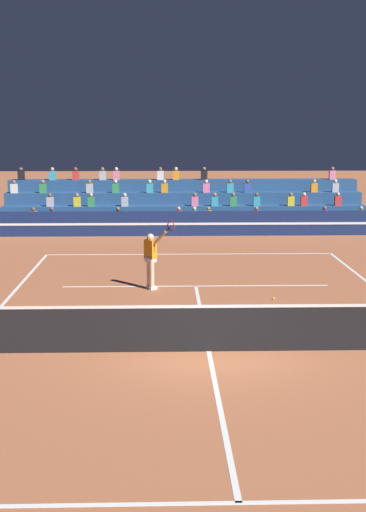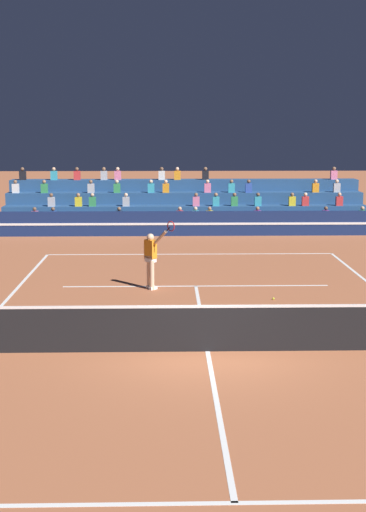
% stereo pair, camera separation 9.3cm
% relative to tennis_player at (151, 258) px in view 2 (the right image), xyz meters
% --- Properties ---
extents(ground_plane, '(120.00, 120.00, 0.00)m').
position_rel_tennis_player_xyz_m(ground_plane, '(1.37, -6.07, -0.98)').
color(ground_plane, '#AD603D').
extents(court_lines, '(11.10, 23.90, 0.01)m').
position_rel_tennis_player_xyz_m(court_lines, '(1.37, -6.07, -0.97)').
color(court_lines, white).
rests_on(court_lines, ground).
extents(tennis_net, '(12.00, 0.10, 1.10)m').
position_rel_tennis_player_xyz_m(tennis_net, '(1.37, -6.07, -0.43)').
color(tennis_net, black).
rests_on(tennis_net, ground).
extents(sponsor_banner_wall, '(18.00, 0.26, 1.10)m').
position_rel_tennis_player_xyz_m(sponsor_banner_wall, '(1.37, 10.42, -0.43)').
color(sponsor_banner_wall, navy).
rests_on(sponsor_banner_wall, ground).
extents(bleacher_stand, '(17.34, 3.80, 2.83)m').
position_rel_tennis_player_xyz_m(bleacher_stand, '(1.37, 13.59, -0.14)').
color(bleacher_stand, navy).
rests_on(bleacher_stand, ground).
extents(tennis_player, '(0.99, 1.06, 2.24)m').
position_rel_tennis_player_xyz_m(tennis_player, '(0.00, 0.00, 0.00)').
color(tennis_player, beige).
rests_on(tennis_player, ground).
extents(tennis_ball, '(0.07, 0.07, 0.07)m').
position_rel_tennis_player_xyz_m(tennis_ball, '(3.53, -1.43, -0.94)').
color(tennis_ball, '#C6DB33').
rests_on(tennis_ball, ground).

